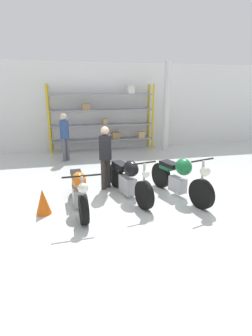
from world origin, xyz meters
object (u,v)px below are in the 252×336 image
person_browsing (65,133)px  motorcycle_orange (79,190)px  motorcycle_black (128,179)px  motorcycle_green (180,177)px  person_near_rack (105,153)px  shelving_rack (105,118)px  traffic_cone (43,202)px

person_browsing → motorcycle_orange: bearing=135.4°
motorcycle_black → motorcycle_green: (1.19, -0.33, 0.05)m
motorcycle_orange → person_near_rack: person_near_rack is taller
motorcycle_black → motorcycle_green: 1.24m
motorcycle_black → person_near_rack: person_near_rack is taller
shelving_rack → person_near_rack: (-0.71, -4.56, -0.42)m
motorcycle_orange → traffic_cone: 0.79m
motorcycle_black → person_browsing: size_ratio=1.24×
shelving_rack → traffic_cone: (-2.23, -5.73, -1.11)m
motorcycle_green → person_browsing: person_browsing is taller
person_near_rack → shelving_rack: bearing=-48.0°
shelving_rack → traffic_cone: 6.25m
motorcycle_orange → person_browsing: (-0.22, 4.14, 0.59)m
motorcycle_green → person_near_rack: (-1.64, 1.00, 0.46)m
shelving_rack → traffic_cone: bearing=-111.2°
shelving_rack → motorcycle_black: size_ratio=2.06×
motorcycle_black → traffic_cone: size_ratio=3.87×
person_near_rack → motorcycle_black: bearing=174.6°
motorcycle_orange → traffic_cone: size_ratio=3.72×
shelving_rack → motorcycle_orange: shelving_rack is taller
motorcycle_black → person_near_rack: bearing=-159.1°
motorcycle_green → traffic_cone: bearing=-102.7°
person_near_rack → motorcycle_green: bearing=-160.5°
motorcycle_orange → person_near_rack: 1.40m
motorcycle_black → person_browsing: bearing=-172.1°
motorcycle_orange → motorcycle_green: motorcycle_green is taller
shelving_rack → motorcycle_orange: bearing=-104.7°
motorcycle_black → motorcycle_green: size_ratio=1.01×
shelving_rack → motorcycle_green: 5.70m
motorcycle_green → person_browsing: (-2.62, 4.09, 0.50)m
traffic_cone → shelving_rack: bearing=68.8°
motorcycle_orange → motorcycle_green: (2.40, 0.05, 0.08)m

